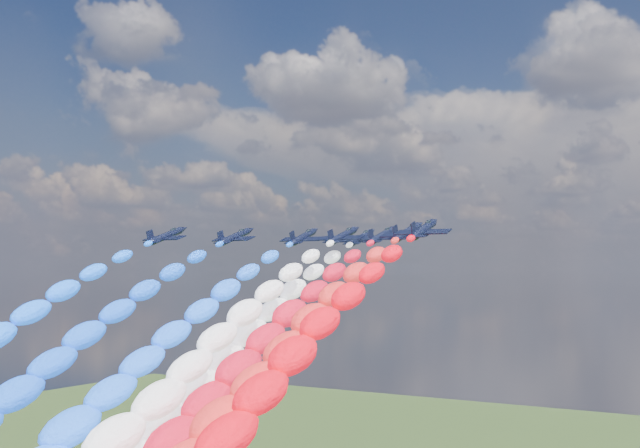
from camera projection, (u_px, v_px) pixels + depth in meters
The scene contains 15 objects.
jet_0 at pixel (166, 236), 158.74m from camera, with size 8.97×12.02×2.65m, color black, non-canonical shape.
jet_1 at pixel (235, 237), 162.44m from camera, with size 8.97×12.02×2.65m, color black, non-canonical shape.
trail_1 at pixel (32, 401), 119.71m from camera, with size 6.80×93.78×54.34m, color blue, non-canonical shape.
jet_2 at pixel (303, 237), 163.77m from camera, with size 8.97×12.02×2.65m, color black, non-canonical shape.
trail_2 at pixel (127, 400), 121.04m from camera, with size 6.80×93.78×54.34m, color blue, non-canonical shape.
jet_3 at pixel (343, 236), 157.48m from camera, with size 8.97×12.02×2.65m, color black, non-canonical shape.
trail_3 at pixel (171, 407), 114.75m from camera, with size 6.80×93.78×54.34m, color white, non-canonical shape.
jet_4 at pixel (361, 238), 167.99m from camera, with size 8.97×12.02×2.65m, color black, non-canonical shape.
trail_4 at pixel (210, 395), 125.25m from camera, with size 6.80×93.78×54.34m, color white, non-canonical shape.
jet_5 at pixel (382, 235), 156.44m from camera, with size 8.97×12.02×2.65m, color black, non-canonical shape.
trail_5 at pixel (224, 408), 113.71m from camera, with size 6.80×93.78×54.34m, color red, non-canonical shape.
jet_6 at pixel (407, 232), 141.98m from camera, with size 8.97×12.02×2.65m, color black, non-canonical shape.
trail_6 at pixel (236, 428), 99.24m from camera, with size 6.80×93.78×54.34m, color red, non-canonical shape.
jet_7 at pixel (424, 229), 132.44m from camera, with size 8.97×12.02×2.65m, color black, non-canonical shape.
trail_7 at pixel (242, 445), 89.71m from camera, with size 6.80×93.78×54.34m, color red, non-canonical shape.
Camera 1 is at (79.01, -127.37, 87.21)m, focal length 46.72 mm.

